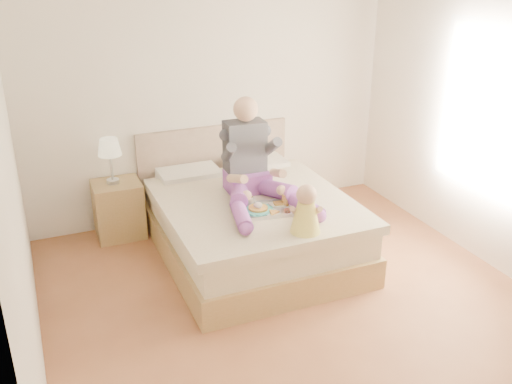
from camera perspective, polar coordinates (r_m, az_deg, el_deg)
name	(u,v)px	position (r m, az deg, el deg)	size (l,w,h in m)	color
room	(311,132)	(4.26, 5.57, 5.99)	(4.02, 4.22, 2.71)	brown
bed	(248,220)	(5.57, -0.83, -2.83)	(1.70, 2.18, 1.00)	olive
nightstand	(119,209)	(6.02, -13.57, -1.70)	(0.48, 0.43, 0.59)	olive
lamp	(110,150)	(5.79, -14.43, 4.12)	(0.23, 0.23, 0.47)	silver
adult	(252,168)	(5.28, -0.37, 2.40)	(0.80, 1.13, 0.94)	#7D3B94
tray	(268,208)	(5.07, 1.20, -1.57)	(0.48, 0.40, 0.13)	silver
baby	(306,212)	(4.66, 4.99, -2.05)	(0.31, 0.37, 0.42)	#E0D246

